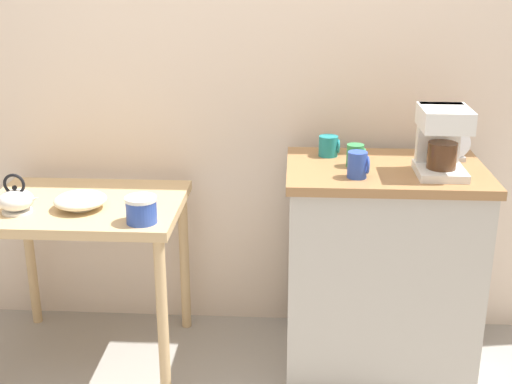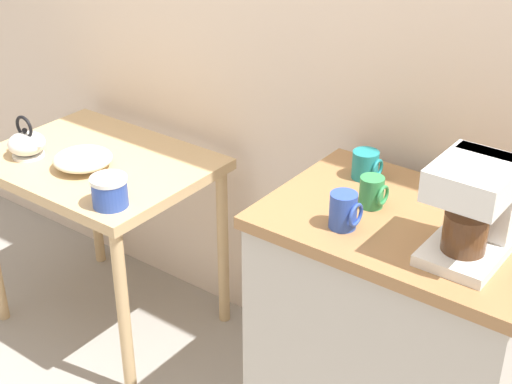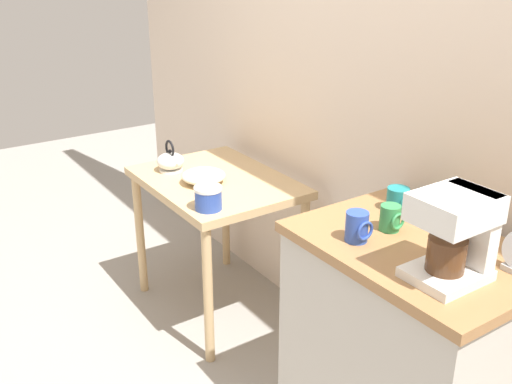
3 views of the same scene
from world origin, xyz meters
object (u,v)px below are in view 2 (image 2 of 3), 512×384
object	(u,v)px
mug_dark_teal	(366,165)
bowl_stoneware	(83,159)
coffee_maker	(474,205)
canister_enamel	(110,191)
teakettle	(27,143)
mug_blue	(344,211)
mug_tall_green	(372,192)

from	to	relation	value
mug_dark_teal	bowl_stoneware	bearing A→B (deg)	-166.08
coffee_maker	canister_enamel	bearing A→B (deg)	-171.78
teakettle	canister_enamel	bearing A→B (deg)	-8.62
bowl_stoneware	teakettle	size ratio (longest dim) A/B	1.25
canister_enamel	mug_blue	world-z (taller)	mug_blue
mug_blue	mug_tall_green	distance (m)	0.15
canister_enamel	coffee_maker	bearing A→B (deg)	8.22
canister_enamel	mug_tall_green	xyz separation A→B (m)	(0.81, 0.24, 0.16)
bowl_stoneware	canister_enamel	size ratio (longest dim) A/B	1.73
mug_dark_teal	mug_tall_green	distance (m)	0.17
teakettle	canister_enamel	size ratio (longest dim) A/B	1.38
coffee_maker	mug_dark_teal	distance (m)	0.47
canister_enamel	mug_tall_green	bearing A→B (deg)	16.18
bowl_stoneware	mug_tall_green	xyz separation A→B (m)	(1.09, 0.10, 0.17)
canister_enamel	mug_tall_green	world-z (taller)	mug_tall_green
canister_enamel	mug_dark_teal	world-z (taller)	mug_dark_teal
teakettle	coffee_maker	size ratio (longest dim) A/B	0.64
canister_enamel	mug_blue	xyz separation A→B (m)	(0.81, 0.09, 0.16)
mug_dark_teal	coffee_maker	bearing A→B (deg)	-27.56
canister_enamel	coffee_maker	distance (m)	1.17
teakettle	mug_dark_teal	xyz separation A→B (m)	(1.23, 0.30, 0.16)
mug_dark_teal	mug_tall_green	xyz separation A→B (m)	(0.10, -0.14, 0.00)
mug_dark_teal	mug_tall_green	size ratio (longest dim) A/B	0.97
canister_enamel	mug_blue	size ratio (longest dim) A/B	1.21
teakettle	coffee_maker	xyz separation A→B (m)	(1.64, 0.08, 0.26)
bowl_stoneware	mug_tall_green	world-z (taller)	mug_tall_green
mug_dark_teal	canister_enamel	bearing A→B (deg)	-152.15
coffee_maker	mug_blue	world-z (taller)	coffee_maker
teakettle	mug_blue	bearing A→B (deg)	0.54
mug_tall_green	teakettle	bearing A→B (deg)	-173.18
teakettle	mug_blue	world-z (taller)	mug_blue
teakettle	coffee_maker	bearing A→B (deg)	2.97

